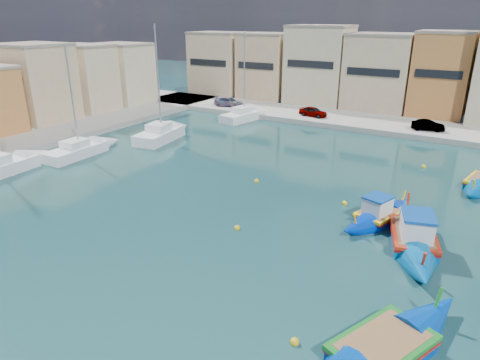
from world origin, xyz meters
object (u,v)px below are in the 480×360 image
Objects in this scene: luzzu_blue_cabin at (379,216)px; yacht_south at (17,163)px; luzzu_turquoise_cabin at (413,238)px; luzzu_blue_south at (382,351)px; yacht_north at (251,115)px; yacht_midnorth at (169,132)px; yacht_mid at (91,147)px.

luzzu_blue_cabin is 28.87m from yacht_south.
luzzu_turquoise_cabin is 1.04× the size of luzzu_blue_south.
luzzu_blue_south is at bearing -85.95° from luzzu_turquoise_cabin.
yacht_south is at bearing -168.49° from luzzu_blue_cabin.
yacht_north reaches higher than luzzu_turquoise_cabin.
luzzu_turquoise_cabin is 1.34× the size of luzzu_blue_cabin.
yacht_mid is (-2.69, -7.98, -0.07)m from yacht_midnorth.
luzzu_turquoise_cabin is 0.98× the size of yacht_mid.
yacht_midnorth is 1.15× the size of yacht_mid.
yacht_mid is (-5.80, -19.98, -0.03)m from yacht_north.
luzzu_blue_south is 32.16m from yacht_mid.
luzzu_blue_south is at bearing -75.25° from luzzu_blue_cabin.
luzzu_turquoise_cabin is 0.93× the size of yacht_south.
yacht_south reaches higher than luzzu_blue_south.
yacht_mid is at bearing 76.66° from yacht_south.
luzzu_turquoise_cabin is 0.85× the size of yacht_midnorth.
yacht_midnorth is at bearing 73.71° from yacht_south.
yacht_mid reaches higher than luzzu_blue_south.
yacht_midnorth is (-24.08, 8.63, 0.16)m from luzzu_blue_cabin.
yacht_north reaches higher than yacht_mid.
yacht_north is 1.06× the size of yacht_mid.
luzzu_blue_cabin is (-2.35, 2.00, -0.07)m from luzzu_turquoise_cabin.
luzzu_blue_south is at bearing -10.33° from yacht_south.
yacht_south is (-30.64, -3.76, 0.04)m from luzzu_turquoise_cabin.
luzzu_turquoise_cabin is at bearing -40.39° from luzzu_blue_cabin.
luzzu_turquoise_cabin is at bearing 94.05° from luzzu_blue_south.
luzzu_turquoise_cabin is 30.87m from yacht_south.
luzzu_blue_cabin is 26.78m from yacht_mid.
luzzu_blue_south is (3.02, -11.47, -0.03)m from luzzu_blue_cabin.
yacht_north reaches higher than yacht_south.
yacht_south is (-4.21, -14.39, -0.05)m from yacht_midnorth.
luzzu_blue_south is 0.89× the size of yacht_north.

